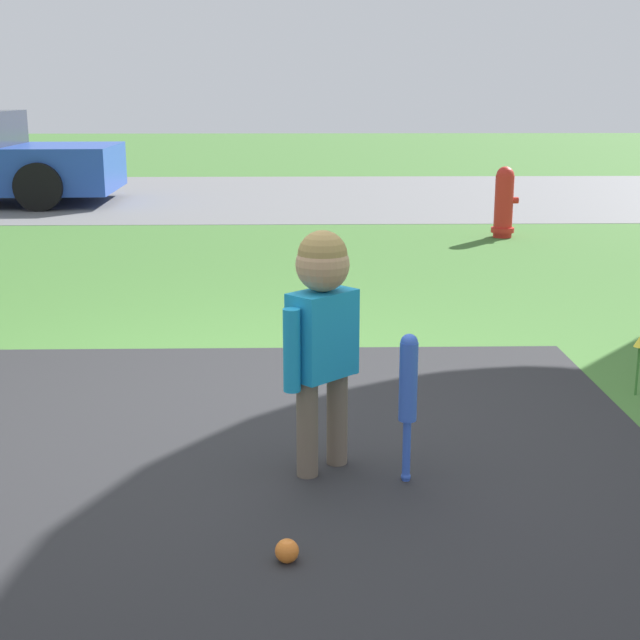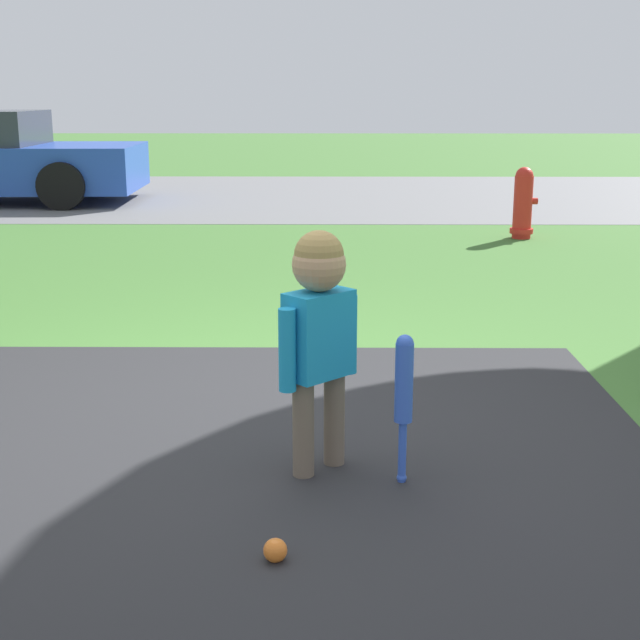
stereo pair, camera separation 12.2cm
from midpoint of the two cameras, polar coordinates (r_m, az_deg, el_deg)
The scene contains 6 objects.
ground_plane at distance 4.26m, azimuth -3.72°, elevation -5.54°, with size 60.00×60.00×0.00m, color #3D6B2D.
street_strip at distance 13.13m, azimuth -0.83°, elevation 8.00°, with size 40.00×6.00×0.01m.
child at distance 3.36m, azimuth 0.97°, elevation 0.11°, with size 0.30×0.29×0.95m.
baseball_bat at distance 3.34m, azimuth 6.43°, elevation -4.37°, with size 0.07×0.07×0.58m.
sports_ball at distance 2.91m, azimuth -1.64°, elevation -14.53°, with size 0.08×0.08×0.08m.
fire_hydrant at distance 9.39m, azimuth 13.23°, elevation 7.26°, with size 0.27×0.24×0.72m.
Camera 2 is at (0.37, -3.99, 1.44)m, focal length 50.00 mm.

